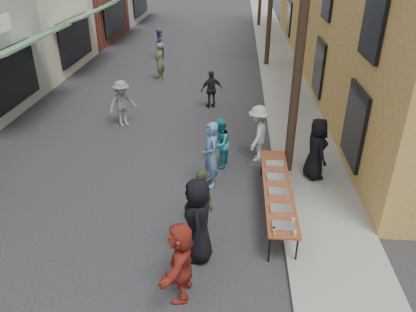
# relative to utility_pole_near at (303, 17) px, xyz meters

# --- Properties ---
(ground) EXTENTS (120.00, 120.00, 0.00)m
(ground) POSITION_rel_utility_pole_near_xyz_m (-4.30, -3.00, -4.50)
(ground) COLOR #28282B
(ground) RESTS_ON ground
(sidewalk) EXTENTS (2.20, 60.00, 0.10)m
(sidewalk) POSITION_rel_utility_pole_near_xyz_m (0.70, 12.00, -4.45)
(sidewalk) COLOR gray
(sidewalk) RESTS_ON ground
(utility_pole_near) EXTENTS (0.26, 0.26, 9.00)m
(utility_pole_near) POSITION_rel_utility_pole_near_xyz_m (0.00, 0.00, 0.00)
(utility_pole_near) COLOR #2D2116
(utility_pole_near) RESTS_ON ground
(serving_table) EXTENTS (0.70, 4.00, 0.75)m
(serving_table) POSITION_rel_utility_pole_near_xyz_m (-0.50, -2.08, -3.79)
(serving_table) COLOR maroon
(serving_table) RESTS_ON ground
(catering_tray_sausage) EXTENTS (0.50, 0.33, 0.08)m
(catering_tray_sausage) POSITION_rel_utility_pole_near_xyz_m (-0.50, -3.73, -3.71)
(catering_tray_sausage) COLOR maroon
(catering_tray_sausage) RESTS_ON serving_table
(catering_tray_foil_b) EXTENTS (0.50, 0.33, 0.08)m
(catering_tray_foil_b) POSITION_rel_utility_pole_near_xyz_m (-0.50, -3.08, -3.71)
(catering_tray_foil_b) COLOR #B2B2B7
(catering_tray_foil_b) RESTS_ON serving_table
(catering_tray_buns) EXTENTS (0.50, 0.33, 0.08)m
(catering_tray_buns) POSITION_rel_utility_pole_near_xyz_m (-0.50, -2.38, -3.71)
(catering_tray_buns) COLOR tan
(catering_tray_buns) RESTS_ON serving_table
(catering_tray_foil_d) EXTENTS (0.50, 0.33, 0.08)m
(catering_tray_foil_d) POSITION_rel_utility_pole_near_xyz_m (-0.50, -1.68, -3.71)
(catering_tray_foil_d) COLOR #B2B2B7
(catering_tray_foil_d) RESTS_ON serving_table
(catering_tray_buns_end) EXTENTS (0.50, 0.33, 0.08)m
(catering_tray_buns_end) POSITION_rel_utility_pole_near_xyz_m (-0.50, -0.98, -3.71)
(catering_tray_buns_end) COLOR tan
(catering_tray_buns_end) RESTS_ON serving_table
(condiment_jar_a) EXTENTS (0.07, 0.07, 0.08)m
(condiment_jar_a) POSITION_rel_utility_pole_near_xyz_m (-0.72, -4.03, -3.71)
(condiment_jar_a) COLOR #A57F26
(condiment_jar_a) RESTS_ON serving_table
(condiment_jar_b) EXTENTS (0.07, 0.07, 0.08)m
(condiment_jar_b) POSITION_rel_utility_pole_near_xyz_m (-0.72, -3.93, -3.71)
(condiment_jar_b) COLOR #A57F26
(condiment_jar_b) RESTS_ON serving_table
(condiment_jar_c) EXTENTS (0.07, 0.07, 0.08)m
(condiment_jar_c) POSITION_rel_utility_pole_near_xyz_m (-0.72, -3.83, -3.71)
(condiment_jar_c) COLOR #A57F26
(condiment_jar_c) RESTS_ON serving_table
(cup_stack) EXTENTS (0.08, 0.08, 0.12)m
(cup_stack) POSITION_rel_utility_pole_near_xyz_m (-0.30, -3.98, -3.69)
(cup_stack) COLOR tan
(cup_stack) RESTS_ON serving_table
(guest_front_a) EXTENTS (0.72, 1.02, 1.97)m
(guest_front_a) POSITION_rel_utility_pole_near_xyz_m (-2.33, -3.91, -3.52)
(guest_front_a) COLOR black
(guest_front_a) RESTS_ON ground
(guest_front_b) EXTENTS (0.68, 0.82, 1.92)m
(guest_front_b) POSITION_rel_utility_pole_near_xyz_m (-2.27, -0.86, -3.54)
(guest_front_b) COLOR #547AA3
(guest_front_b) RESTS_ON ground
(guest_front_c) EXTENTS (0.76, 0.89, 1.59)m
(guest_front_c) POSITION_rel_utility_pole_near_xyz_m (-2.07, 0.19, -3.70)
(guest_front_c) COLOR teal
(guest_front_c) RESTS_ON ground
(guest_front_d) EXTENTS (0.97, 1.31, 1.82)m
(guest_front_d) POSITION_rel_utility_pole_near_xyz_m (-0.90, 0.74, -3.59)
(guest_front_d) COLOR beige
(guest_front_d) RESTS_ON ground
(guest_front_e) EXTENTS (0.84, 1.00, 1.60)m
(guest_front_e) POSITION_rel_utility_pole_near_xyz_m (-2.35, -2.83, -3.70)
(guest_front_e) COLOR #4C5C35
(guest_front_e) RESTS_ON ground
(guest_queue_back) EXTENTS (0.64, 1.60, 1.68)m
(guest_queue_back) POSITION_rel_utility_pole_near_xyz_m (-2.55, -5.00, -3.66)
(guest_queue_back) COLOR #9E3022
(guest_queue_back) RESTS_ON ground
(server) EXTENTS (0.79, 1.01, 1.82)m
(server) POSITION_rel_utility_pole_near_xyz_m (0.69, -0.38, -3.49)
(server) COLOR black
(server) RESTS_ON sidewalk
(passerby_left) EXTENTS (1.27, 1.25, 1.75)m
(passerby_left) POSITION_rel_utility_pole_near_xyz_m (-5.83, 3.13, -3.62)
(passerby_left) COLOR slate
(passerby_left) RESTS_ON ground
(passerby_mid) EXTENTS (0.99, 0.72, 1.56)m
(passerby_mid) POSITION_rel_utility_pole_near_xyz_m (-2.65, 5.27, -3.72)
(passerby_mid) COLOR black
(passerby_mid) RESTS_ON ground
(passerby_right) EXTENTS (0.47, 0.68, 1.82)m
(passerby_right) POSITION_rel_utility_pole_near_xyz_m (-5.48, 8.96, -3.59)
(passerby_right) COLOR brown
(passerby_right) RESTS_ON ground
(passerby_far) EXTENTS (0.74, 0.91, 1.73)m
(passerby_far) POSITION_rel_utility_pole_near_xyz_m (-6.27, 13.05, -3.63)
(passerby_far) COLOR #4C6293
(passerby_far) RESTS_ON ground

